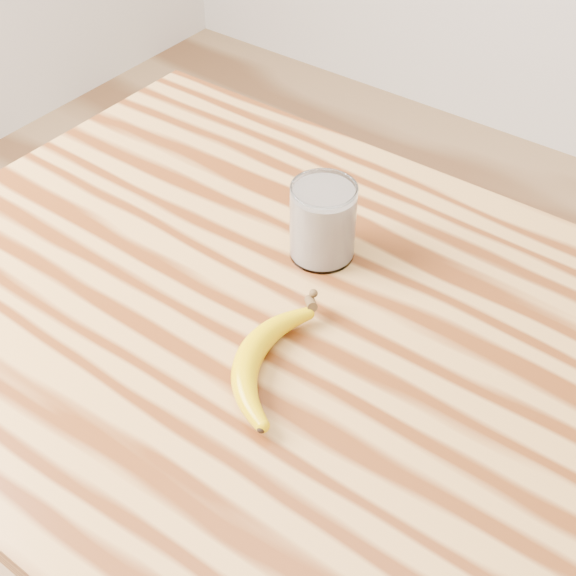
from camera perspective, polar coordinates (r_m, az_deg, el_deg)
The scene contains 3 objects.
table at distance 1.05m, azimuth 2.20°, elevation -8.82°, with size 1.20×0.80×0.90m.
smoothie_glass at distance 1.04m, azimuth 2.49°, elevation 4.71°, with size 0.09×0.09×0.11m.
banana at distance 0.92m, azimuth -2.83°, elevation -4.93°, with size 0.10×0.26×0.03m, color #CAA400, non-canonical shape.
Camera 1 is at (0.36, -0.55, 1.59)m, focal length 50.00 mm.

